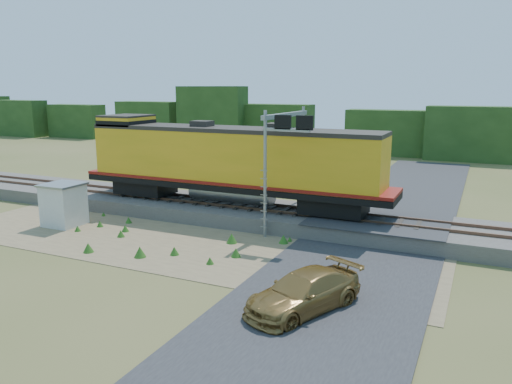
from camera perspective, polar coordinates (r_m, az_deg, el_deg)
The scene contains 11 objects.
ground at distance 23.96m, azimuth -5.97°, elevation -6.69°, with size 140.00×140.00×0.00m, color #475123.
ballast at distance 28.95m, azimuth 0.08°, elevation -2.54°, with size 70.00×5.00×0.80m, color slate.
rails at distance 28.83m, azimuth 0.08°, elevation -1.61°, with size 70.00×1.54×0.16m.
dirt_shoulder at distance 25.39m, azimuth -9.29°, elevation -5.68°, with size 26.00×8.00×0.03m, color #8C7754.
road at distance 22.07m, azimuth 11.06°, elevation -8.27°, with size 7.00×66.00×0.86m.
tree_line_north at distance 58.83m, azimuth 13.34°, elevation 7.14°, with size 130.00×3.00×6.50m.
weed_clumps at distance 25.93m, azimuth -12.55°, elevation -5.47°, with size 15.00×6.20×0.56m, color #2D601B, non-canonical shape.
locomotive at distance 29.19m, azimuth -3.34°, elevation 3.56°, with size 19.13×2.92×4.93m.
shed at distance 29.77m, azimuth -21.13°, elevation -1.34°, with size 2.05×2.05×2.40m.
signal_gantry at distance 26.76m, azimuth 3.57°, elevation 6.09°, with size 2.58×6.20×6.51m.
car at distance 17.63m, azimuth 5.48°, elevation -11.32°, with size 1.90×4.66×1.35m, color olive.
Camera 1 is at (11.72, -19.47, 7.61)m, focal length 35.00 mm.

